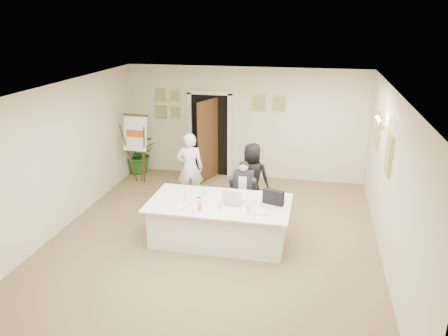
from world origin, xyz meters
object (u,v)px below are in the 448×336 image
oj_glass (200,207)px  steel_jug (199,200)px  laptop_bag (273,197)px  standing_man (190,168)px  potted_palm (139,153)px  standing_woman (252,178)px  seated_man (243,191)px  paper_stack (258,212)px  laptop (233,195)px  flip_chart (138,152)px  conference_table (219,221)px

oj_glass → steel_jug: size_ratio=1.18×
laptop_bag → oj_glass: laptop_bag is taller
standing_man → potted_palm: (-1.86, 1.60, -0.27)m
potted_palm → standing_woman: bearing=-28.6°
seated_man → standing_woman: size_ratio=0.84×
seated_man → paper_stack: seated_man is taller
standing_woman → steel_jug: standing_woman is taller
standing_man → laptop: bearing=114.4°
flip_chart → laptop: (2.84, -2.45, 0.12)m
seated_man → oj_glass: 1.48m
standing_man → laptop_bag: standing_man is taller
flip_chart → laptop_bag: flip_chart is taller
conference_table → laptop_bag: bearing=6.9°
laptop → flip_chart: bearing=149.7°
standing_woman → laptop: size_ratio=3.95×
flip_chart → laptop: size_ratio=4.52×
standing_woman → potted_palm: size_ratio=1.42×
standing_man → potted_palm: bearing=-55.1°
conference_table → steel_jug: (-0.35, -0.12, 0.44)m
seated_man → flip_chart: 3.25m
steel_jug → paper_stack: bearing=-8.8°
standing_man → laptop: size_ratio=4.21×
conference_table → paper_stack: bearing=-21.3°
laptop → steel_jug: 0.62m
standing_man → paper_stack: standing_man is taller
standing_man → steel_jug: bearing=96.7°
paper_stack → steel_jug: bearing=171.2°
standing_man → potted_palm: 2.47m
seated_man → steel_jug: seated_man is taller
standing_man → seated_man: bearing=139.0°
conference_table → laptop: 0.58m
flip_chart → potted_palm: size_ratio=1.62×
standing_man → steel_jug: size_ratio=14.48×
seated_man → steel_jug: (-0.63, -1.08, 0.20)m
conference_table → seated_man: bearing=74.0°
potted_palm → oj_glass: potted_palm is taller
flip_chart → standing_man: 1.80m
laptop_bag → flip_chart: bearing=165.0°
paper_stack → seated_man: bearing=110.6°
laptop_bag → paper_stack: laptop_bag is taller
standing_woman → oj_glass: size_ratio=11.51×
flip_chart → standing_man: (1.57, -0.88, 0.00)m
laptop_bag → steel_jug: laptop_bag is taller
standing_man → laptop_bag: bearing=128.6°
flip_chart → standing_man: size_ratio=1.07×
flip_chart → oj_glass: size_ratio=13.16×
steel_jug → standing_man: bearing=111.1°
standing_woman → potted_palm: standing_woman is taller
potted_palm → seated_man: bearing=-35.5°
seated_man → laptop_bag: seated_man is taller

